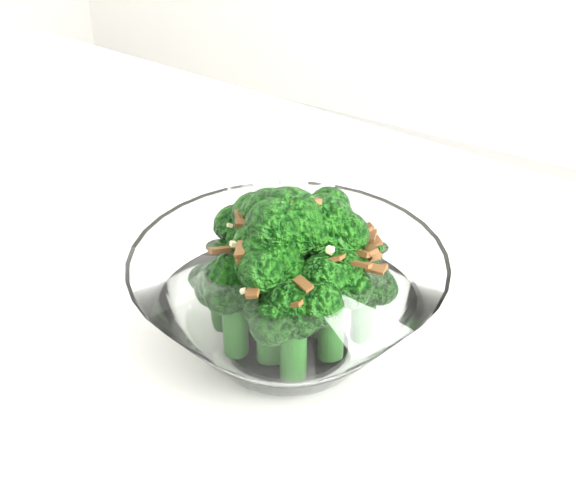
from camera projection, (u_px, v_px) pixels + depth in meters
The scene contains 2 objects.
table at pixel (43, 418), 0.60m from camera, with size 1.25×0.88×0.75m.
broccoli_dish at pixel (289, 292), 0.52m from camera, with size 0.19×0.19×0.12m.
Camera 1 is at (0.32, -0.41, 1.11)m, focal length 55.00 mm.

